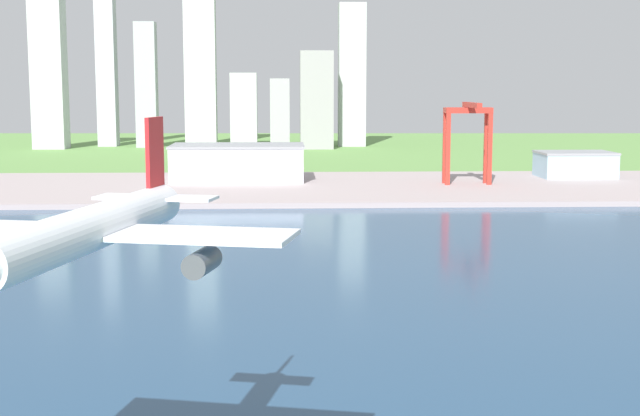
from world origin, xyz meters
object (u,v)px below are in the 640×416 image
(port_crane_red, at_px, (468,126))
(warehouse_annex, at_px, (575,164))
(warehouse_main, at_px, (238,162))
(airplane_landing, at_px, (89,231))

(port_crane_red, distance_m, warehouse_annex, 77.83)
(port_crane_red, xyz_separation_m, warehouse_main, (-117.66, 24.67, -19.93))
(airplane_landing, distance_m, port_crane_red, 378.08)
(airplane_landing, xyz_separation_m, port_crane_red, (112.92, 360.78, -5.66))
(port_crane_red, height_order, warehouse_annex, port_crane_red)
(airplane_landing, height_order, warehouse_annex, airplane_landing)
(warehouse_annex, bearing_deg, warehouse_main, -177.21)
(port_crane_red, bearing_deg, airplane_landing, -107.38)
(port_crane_red, relative_size, warehouse_main, 0.59)
(airplane_landing, relative_size, port_crane_red, 1.10)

